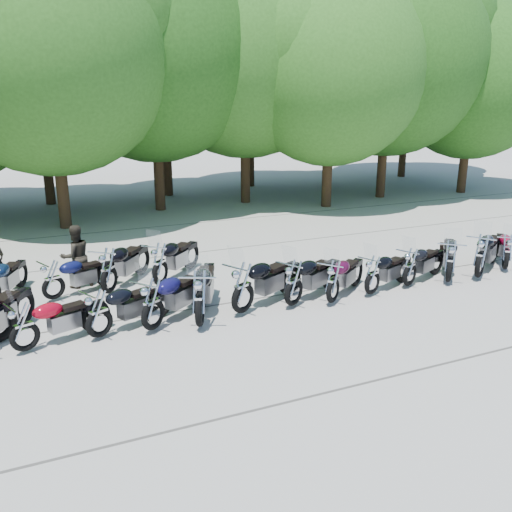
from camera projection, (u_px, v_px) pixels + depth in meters
name	position (u px, v px, depth m)	size (l,w,h in m)	color
ground	(283.00, 321.00, 12.02)	(90.00, 90.00, 0.00)	gray
tree_3	(48.00, 50.00, 18.70)	(8.70, 8.70, 10.67)	#3A2614
tree_4	(152.00, 48.00, 21.82)	(9.13, 9.13, 11.20)	#3A2614
tree_5	(245.00, 53.00, 23.51)	(9.04, 9.04, 11.10)	#3A2614
tree_6	(331.00, 70.00, 22.77)	(8.00, 8.00, 9.82)	#3A2614
tree_7	(389.00, 59.00, 24.86)	(8.79, 8.79, 10.79)	#3A2614
tree_8	(473.00, 81.00, 26.40)	(7.53, 7.53, 9.25)	#3A2614
tree_11	(38.00, 79.00, 23.41)	(7.56, 7.56, 9.28)	#3A2614
tree_12	(163.00, 75.00, 25.53)	(7.88, 7.88, 9.67)	#3A2614
tree_13	(250.00, 71.00, 28.21)	(8.31, 8.31, 10.20)	#3A2614
tree_14	(330.00, 75.00, 28.60)	(8.02, 8.02, 9.84)	#3A2614
tree_15	(410.00, 55.00, 31.36)	(9.67, 9.67, 11.86)	#3A2614
motorcycle_2	(24.00, 326.00, 10.35)	(0.62, 2.05, 1.16)	maroon
motorcycle_3	(98.00, 312.00, 10.94)	(0.65, 2.15, 1.21)	black
motorcycle_4	(152.00, 303.00, 11.27)	(0.71, 2.35, 1.33)	#100D3C
motorcycle_5	(199.00, 297.00, 11.43)	(0.78, 2.56, 1.45)	black
motorcycle_6	(243.00, 286.00, 12.14)	(0.75, 2.48, 1.40)	black
motorcycle_7	(294.00, 282.00, 12.59)	(0.70, 2.31, 1.31)	black
motorcycle_8	(333.00, 281.00, 12.79)	(0.66, 2.16, 1.22)	#370720
motorcycle_9	(373.00, 274.00, 13.34)	(0.63, 2.07, 1.17)	black
motorcycle_10	(410.00, 266.00, 13.94)	(0.64, 2.10, 1.18)	black
motorcycle_11	(450.00, 260.00, 14.20)	(0.72, 2.35, 1.33)	black
motorcycle_12	(481.00, 255.00, 14.52)	(0.76, 2.51, 1.42)	black
motorcycle_13	(507.00, 251.00, 15.26)	(0.65, 2.13, 1.21)	maroon
motorcycle_15	(53.00, 279.00, 13.01)	(0.62, 2.05, 1.16)	#0D113B
motorcycle_16	(108.00, 269.00, 13.36)	(0.74, 2.43, 1.37)	black
motorcycle_17	(160.00, 263.00, 13.95)	(0.72, 2.36, 1.34)	black
rider_1	(76.00, 256.00, 13.95)	(0.80, 0.63, 1.65)	black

